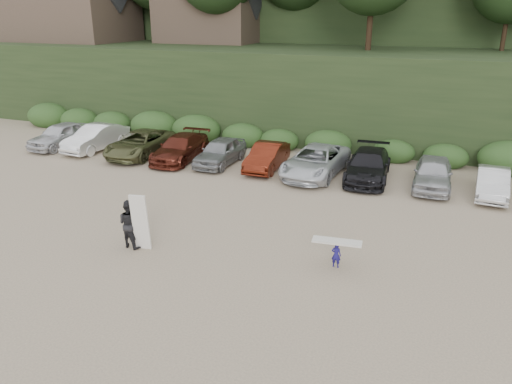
% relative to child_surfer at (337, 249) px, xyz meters
% --- Properties ---
extents(ground, '(120.00, 120.00, 0.00)m').
position_rel_child_surfer_xyz_m(ground, '(-4.54, -0.10, -0.71)').
color(ground, tan).
rests_on(ground, ground).
extents(parked_cars, '(36.93, 6.05, 1.62)m').
position_rel_child_surfer_xyz_m(parked_cars, '(-4.00, 9.88, 0.06)').
color(parked_cars, silver).
rests_on(parked_cars, ground).
extents(child_surfer, '(1.78, 0.67, 1.04)m').
position_rel_child_surfer_xyz_m(child_surfer, '(0.00, 0.00, 0.00)').
color(child_surfer, navy).
rests_on(child_surfer, ground).
extents(adult_surfer, '(1.42, 0.87, 2.27)m').
position_rel_child_surfer_xyz_m(adult_surfer, '(-7.72, -1.29, 0.27)').
color(adult_surfer, black).
rests_on(adult_surfer, ground).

